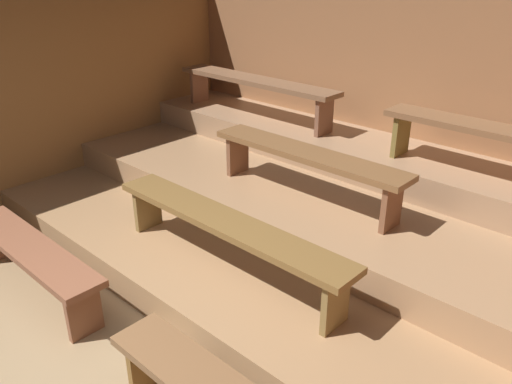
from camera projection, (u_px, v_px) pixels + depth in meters
name	position (u px, v px, depth m)	size (l,w,h in m)	color
ground	(259.00, 277.00, 4.61)	(6.44, 4.90, 0.08)	#9D7F5A
wall_back	(391.00, 98.00, 5.47)	(6.44, 0.06, 2.40)	#9C653E
wall_left	(75.00, 88.00, 5.86)	(0.06, 4.90, 2.40)	#9C6A38
platform_lower	(294.00, 239.00, 4.87)	(5.64, 3.11, 0.28)	#A0774F
platform_middle	(327.00, 196.00, 5.09)	(5.64, 2.09, 0.28)	#A47C56
platform_upper	(362.00, 155.00, 5.36)	(5.64, 0.92, 0.28)	#A47E5C
bench_floor_left	(31.00, 254.00, 4.18)	(1.79, 0.33, 0.45)	brown
bench_lower_center	(226.00, 228.00, 3.99)	(2.33, 0.33, 0.45)	brown
bench_middle_center	(307.00, 159.00, 4.58)	(1.98, 0.33, 0.45)	brown
bench_upper_left	(255.00, 85.00, 5.99)	(2.24, 0.33, 0.45)	brown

